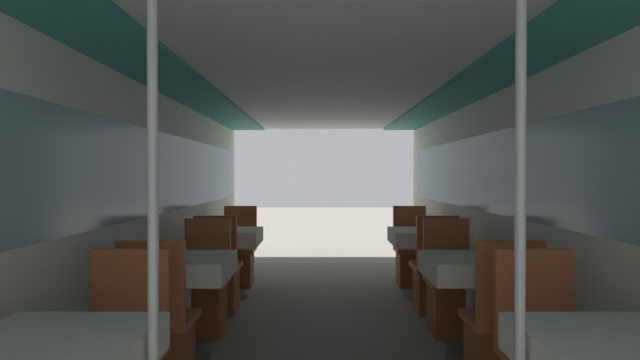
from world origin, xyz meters
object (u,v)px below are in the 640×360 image
(chair_left_near_1, at_px, (160,344))
(dining_table_right_2, at_px, (422,240))
(dining_table_left_1, at_px, (185,271))
(chair_left_far_2, at_px, (239,261))
(chair_right_near_1, at_px, (501,344))
(support_pole_right_0, at_px, (520,261))
(chair_right_near_2, at_px, (434,282))
(chair_left_far_1, at_px, (204,298))
(chair_right_far_2, at_px, (412,261))
(chair_left_near_2, at_px, (219,282))
(chair_right_far_1, at_px, (451,298))
(support_pole_left_0, at_px, (153,261))
(dining_table_left_2, at_px, (230,240))
(dining_table_right_1, at_px, (472,271))

(chair_left_near_1, xyz_separation_m, dining_table_right_2, (2.14, 2.43, 0.34))
(dining_table_left_1, bearing_deg, chair_left_far_2, 90.00)
(chair_right_near_1, bearing_deg, support_pole_right_0, -106.90)
(chair_right_near_2, bearing_deg, chair_right_near_1, -90.00)
(chair_left_far_1, bearing_deg, chair_right_far_2, -139.40)
(chair_left_near_1, distance_m, chair_right_near_2, 2.82)
(dining_table_right_2, bearing_deg, chair_left_near_2, -164.47)
(chair_right_far_1, relative_size, chair_right_far_2, 1.00)
(support_pole_left_0, relative_size, dining_table_left_2, 2.75)
(support_pole_right_0, bearing_deg, chair_left_far_2, 112.47)
(dining_table_left_1, height_order, chair_right_far_2, chair_right_far_2)
(dining_table_right_1, bearing_deg, chair_left_near_1, -164.47)
(dining_table_right_1, height_order, chair_right_near_2, chair_right_near_2)
(support_pole_right_0, distance_m, chair_right_far_1, 2.57)
(dining_table_right_2, bearing_deg, chair_right_near_1, -90.00)
(chair_left_near_1, distance_m, dining_table_right_1, 2.25)
(chair_left_far_2, bearing_deg, chair_left_far_1, 90.00)
(chair_left_near_1, bearing_deg, chair_right_far_2, 54.71)
(dining_table_left_1, height_order, dining_table_right_2, same)
(chair_left_far_1, relative_size, chair_left_far_2, 1.00)
(chair_left_near_1, relative_size, chair_left_near_2, 1.00)
(chair_left_near_2, xyz_separation_m, chair_left_far_2, (0.00, 1.19, 0.00))
(dining_table_left_1, xyz_separation_m, chair_right_far_1, (2.14, 0.60, -0.34))
(support_pole_left_0, xyz_separation_m, dining_table_right_2, (1.77, 3.67, -0.39))
(dining_table_left_1, bearing_deg, support_pole_left_0, -78.39)
(support_pole_left_0, distance_m, chair_right_near_2, 3.62)
(dining_table_right_1, bearing_deg, dining_table_right_2, 90.00)
(dining_table_left_1, bearing_deg, dining_table_right_1, 0.00)
(chair_left_near_2, relative_size, dining_table_right_1, 1.29)
(dining_table_right_1, height_order, dining_table_right_2, same)
(chair_left_near_2, bearing_deg, dining_table_left_2, 90.00)
(dining_table_left_2, distance_m, dining_table_right_1, 2.82)
(support_pole_left_0, distance_m, chair_left_far_1, 2.57)
(dining_table_left_2, height_order, dining_table_right_1, same)
(chair_right_near_1, bearing_deg, chair_right_far_2, 90.00)
(chair_left_far_1, relative_size, chair_left_near_2, 1.00)
(chair_left_near_1, height_order, chair_right_far_2, same)
(chair_right_near_1, bearing_deg, chair_right_far_1, 90.00)
(support_pole_left_0, xyz_separation_m, dining_table_left_1, (-0.38, 1.84, -0.39))
(dining_table_left_2, distance_m, chair_left_near_2, 0.69)
(dining_table_left_1, distance_m, dining_table_right_2, 2.82)
(chair_left_far_1, bearing_deg, chair_right_far_1, -180.00)
(chair_left_near_2, distance_m, chair_right_near_2, 2.14)
(support_pole_left_0, height_order, support_pole_right_0, same)
(dining_table_left_1, bearing_deg, dining_table_left_2, 90.00)
(chair_left_near_1, xyz_separation_m, chair_right_near_1, (2.14, 0.00, 0.00))
(support_pole_left_0, relative_size, chair_right_far_1, 2.13)
(chair_left_far_1, distance_m, dining_table_right_2, 2.50)
(chair_left_near_2, xyz_separation_m, chair_right_far_1, (2.14, -0.65, 0.00))
(chair_left_far_2, xyz_separation_m, dining_table_right_2, (2.14, -0.60, 0.34))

